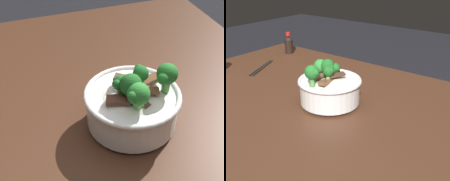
% 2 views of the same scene
% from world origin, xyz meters
% --- Properties ---
extents(dining_table, '(1.30, 0.89, 0.83)m').
position_xyz_m(dining_table, '(0.00, 0.00, 0.70)').
color(dining_table, '#472819').
rests_on(dining_table, ground).
extents(rice_bowl, '(0.21, 0.21, 0.15)m').
position_xyz_m(rice_bowl, '(0.05, 0.01, 0.89)').
color(rice_bowl, white).
rests_on(rice_bowl, dining_table).
extents(chopsticks_pair, '(0.10, 0.19, 0.01)m').
position_xyz_m(chopsticks_pair, '(-0.41, 0.09, 0.83)').
color(chopsticks_pair, '#28231E').
rests_on(chopsticks_pair, dining_table).
extents(soy_sauce_bottle, '(0.04, 0.04, 0.11)m').
position_xyz_m(soy_sauce_bottle, '(-0.48, 0.33, 0.88)').
color(soy_sauce_bottle, black).
rests_on(soy_sauce_bottle, dining_table).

